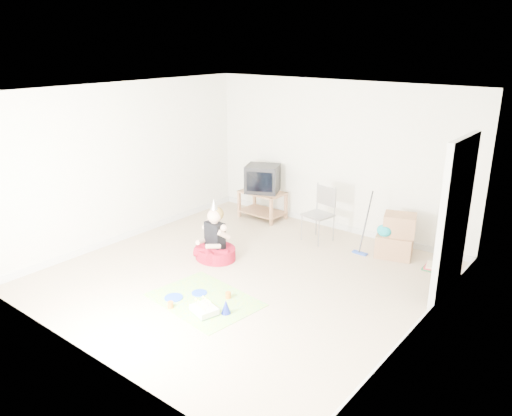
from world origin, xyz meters
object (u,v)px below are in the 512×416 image
Objects in this scene: folding_chair at (318,215)px; birthday_cake at (204,310)px; tv_stand at (262,203)px; cardboard_boxes at (396,236)px; crt_tv at (263,179)px; seated_woman at (215,246)px.

folding_chair is 2.53× the size of birthday_cake.
tv_stand is at bearing 166.93° from folding_chair.
cardboard_boxes is 3.31m from birthday_cake.
tv_stand is 1.41× the size of crt_tv.
crt_tv reaches higher than seated_woman.
folding_chair is at bearing -37.41° from crt_tv.
cardboard_boxes reaches higher than birthday_cake.
folding_chair reaches higher than cardboard_boxes.
crt_tv is 1.58× the size of birthday_cake.
tv_stand is at bearing -24.34° from crt_tv.
tv_stand is 2.02m from seated_woman.
crt_tv is at bearing 116.05° from birthday_cake.
crt_tv reaches higher than birthday_cake.
folding_chair is at bearing 93.09° from birthday_cake.
birthday_cake is (-1.13, -3.10, -0.29)m from cardboard_boxes.
folding_chair reaches higher than tv_stand.
folding_chair is at bearing 62.12° from seated_woman.
folding_chair is (1.42, -0.33, -0.31)m from crt_tv.
birthday_cake is at bearing -63.95° from tv_stand.
seated_woman reaches higher than cardboard_boxes.
crt_tv is 3.67m from birthday_cake.
tv_stand is 2.23× the size of birthday_cake.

